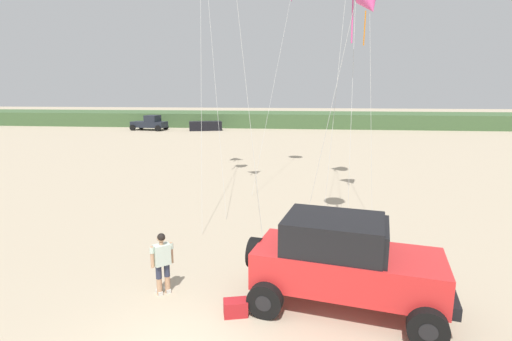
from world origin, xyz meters
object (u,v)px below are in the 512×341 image
cooler_box (236,308)px  distant_sedan (205,126)px  kite_orange_streamer (370,4)px  distant_pickup (150,123)px  person_watching (162,260)px  jeep (344,261)px

cooler_box → distant_sedan: (-11.00, 41.96, 0.41)m
kite_orange_streamer → distant_pickup: bearing=125.1°
person_watching → distant_sedan: person_watching is taller
person_watching → distant_sedan: (-8.96, 41.18, -0.34)m
jeep → person_watching: bearing=178.8°
cooler_box → distant_pickup: distant_pickup is taller
person_watching → distant_pickup: (-16.35, 40.67, 0.00)m
distant_pickup → kite_orange_streamer: kite_orange_streamer is taller
jeep → kite_orange_streamer: kite_orange_streamer is taller
person_watching → kite_orange_streamer: bearing=54.1°
jeep → distant_sedan: bearing=108.2°
distant_pickup → distant_sedan: distant_pickup is taller
jeep → person_watching: size_ratio=3.00×
distant_sedan → jeep: bearing=-88.8°
distant_pickup → distant_sedan: size_ratio=1.15×
cooler_box → distant_sedan: size_ratio=0.13×
cooler_box → distant_pickup: bearing=99.2°
distant_pickup → kite_orange_streamer: bearing=-54.9°
jeep → kite_orange_streamer: 11.58m
jeep → person_watching: jeep is taller
person_watching → kite_orange_streamer: kite_orange_streamer is taller
person_watching → cooler_box: 2.31m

